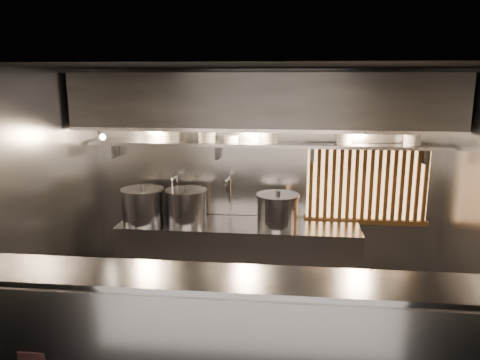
% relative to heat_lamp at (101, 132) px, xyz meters
% --- Properties ---
extents(floor, '(4.50, 4.50, 0.00)m').
position_rel_heat_lamp_xyz_m(floor, '(1.90, -0.85, -2.07)').
color(floor, black).
rests_on(floor, ground).
extents(ceiling, '(4.50, 4.50, 0.00)m').
position_rel_heat_lamp_xyz_m(ceiling, '(1.90, -0.85, 0.73)').
color(ceiling, black).
rests_on(ceiling, wall_back).
extents(wall_back, '(4.50, 0.00, 4.50)m').
position_rel_heat_lamp_xyz_m(wall_back, '(1.90, 0.65, -0.67)').
color(wall_back, gray).
rests_on(wall_back, floor).
extents(wall_left, '(0.00, 3.00, 3.00)m').
position_rel_heat_lamp_xyz_m(wall_left, '(-0.35, -0.85, -0.67)').
color(wall_left, gray).
rests_on(wall_left, floor).
extents(serving_counter, '(4.50, 0.56, 1.13)m').
position_rel_heat_lamp_xyz_m(serving_counter, '(1.90, -1.81, -1.50)').
color(serving_counter, '#9E9EA4').
rests_on(serving_counter, floor).
extents(cooking_bench, '(3.00, 0.70, 0.90)m').
position_rel_heat_lamp_xyz_m(cooking_bench, '(1.60, 0.28, -1.62)').
color(cooking_bench, '#9E9EA4').
rests_on(cooking_bench, floor).
extents(bowl_shelf, '(4.40, 0.34, 0.04)m').
position_rel_heat_lamp_xyz_m(bowl_shelf, '(1.90, 0.47, -0.19)').
color(bowl_shelf, '#9E9EA4').
rests_on(bowl_shelf, wall_back).
extents(exhaust_hood, '(4.40, 0.81, 0.65)m').
position_rel_heat_lamp_xyz_m(exhaust_hood, '(1.90, 0.25, 0.36)').
color(exhaust_hood, '#2D2D30').
rests_on(exhaust_hood, ceiling).
extents(wood_screen, '(1.56, 0.09, 1.04)m').
position_rel_heat_lamp_xyz_m(wood_screen, '(3.20, 0.60, -0.69)').
color(wood_screen, '#FFBA72').
rests_on(wood_screen, wall_back).
extents(faucet_left, '(0.04, 0.30, 0.50)m').
position_rel_heat_lamp_xyz_m(faucet_left, '(0.75, 0.52, -0.76)').
color(faucet_left, silver).
rests_on(faucet_left, wall_back).
extents(faucet_right, '(0.04, 0.30, 0.50)m').
position_rel_heat_lamp_xyz_m(faucet_right, '(1.45, 0.52, -0.76)').
color(faucet_right, silver).
rests_on(faucet_right, wall_back).
extents(heat_lamp, '(0.25, 0.35, 0.20)m').
position_rel_heat_lamp_xyz_m(heat_lamp, '(0.00, 0.00, 0.00)').
color(heat_lamp, '#9E9EA4').
rests_on(heat_lamp, exhaust_hood).
extents(pendant_bulb, '(0.09, 0.09, 0.19)m').
position_rel_heat_lamp_xyz_m(pendant_bulb, '(1.80, 0.35, -0.11)').
color(pendant_bulb, '#2D2D30').
rests_on(pendant_bulb, exhaust_hood).
extents(stock_pot_left, '(0.67, 0.67, 0.47)m').
position_rel_heat_lamp_xyz_m(stock_pot_left, '(0.39, 0.24, -0.95)').
color(stock_pot_left, '#9E9EA4').
rests_on(stock_pot_left, cooking_bench).
extents(stock_pot_mid, '(0.70, 0.70, 0.46)m').
position_rel_heat_lamp_xyz_m(stock_pot_mid, '(0.94, 0.29, -0.95)').
color(stock_pot_mid, '#9E9EA4').
rests_on(stock_pot_mid, cooking_bench).
extents(stock_pot_right, '(0.63, 0.63, 0.44)m').
position_rel_heat_lamp_xyz_m(stock_pot_right, '(2.09, 0.25, -0.96)').
color(stock_pot_right, '#9E9EA4').
rests_on(stock_pot_right, cooking_bench).
extents(bowl_stack_0, '(0.24, 0.24, 0.13)m').
position_rel_heat_lamp_xyz_m(bowl_stack_0, '(0.72, 0.47, -0.10)').
color(bowl_stack_0, silver).
rests_on(bowl_stack_0, bowl_shelf).
extents(bowl_stack_1, '(0.23, 0.23, 0.13)m').
position_rel_heat_lamp_xyz_m(bowl_stack_1, '(1.18, 0.47, -0.10)').
color(bowl_stack_1, silver).
rests_on(bowl_stack_1, bowl_shelf).
extents(bowl_stack_2, '(0.20, 0.20, 0.09)m').
position_rel_heat_lamp_xyz_m(bowl_stack_2, '(1.48, 0.47, -0.12)').
color(bowl_stack_2, silver).
rests_on(bowl_stack_2, bowl_shelf).
extents(bowl_stack_3, '(0.22, 0.22, 0.17)m').
position_rel_heat_lamp_xyz_m(bowl_stack_3, '(1.97, 0.47, -0.08)').
color(bowl_stack_3, silver).
rests_on(bowl_stack_3, bowl_shelf).
extents(bowl_stack_4, '(0.20, 0.20, 0.17)m').
position_rel_heat_lamp_xyz_m(bowl_stack_4, '(2.87, 0.47, -0.08)').
color(bowl_stack_4, silver).
rests_on(bowl_stack_4, bowl_shelf).
extents(bowl_stack_5, '(0.22, 0.22, 0.13)m').
position_rel_heat_lamp_xyz_m(bowl_stack_5, '(3.67, 0.47, -0.10)').
color(bowl_stack_5, silver).
rests_on(bowl_stack_5, bowl_shelf).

